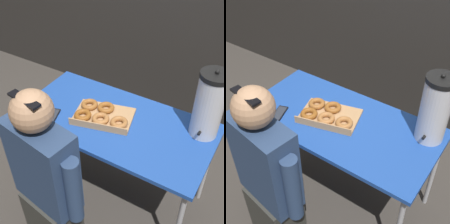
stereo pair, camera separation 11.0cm
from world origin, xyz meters
TOP-DOWN VIEW (x-y plane):
  - ground_plane at (0.00, 0.00)m, footprint 12.00×12.00m
  - folding_table at (0.00, 0.00)m, footprint 1.28×0.64m
  - donut_box at (-0.09, -0.02)m, footprint 0.44×0.35m
  - coffee_urn at (0.52, 0.18)m, footprint 0.18×0.20m
  - cell_phone at (-0.38, -0.18)m, footprint 0.11×0.17m
  - person_seated at (-0.15, -0.53)m, footprint 0.56×0.28m

SIDE VIEW (x-z plane):
  - ground_plane at x=0.00m, z-range 0.00..0.00m
  - person_seated at x=-0.15m, z-range -0.02..1.20m
  - folding_table at x=0.00m, z-range 0.31..1.04m
  - cell_phone at x=-0.38m, z-range 0.73..0.74m
  - donut_box at x=-0.09m, z-range 0.73..0.78m
  - coffee_urn at x=0.52m, z-range 0.72..1.17m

